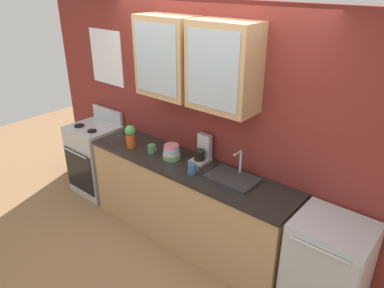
# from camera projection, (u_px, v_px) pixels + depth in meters

# --- Properties ---
(ground_plane) EXTENTS (10.00, 10.00, 0.00)m
(ground_plane) POSITION_uv_depth(u_px,v_px,m) (187.00, 237.00, 4.20)
(ground_plane) COLOR #936B47
(back_wall_unit) EXTENTS (5.02, 0.44, 2.53)m
(back_wall_unit) POSITION_uv_depth(u_px,v_px,m) (204.00, 113.00, 3.81)
(back_wall_unit) COLOR maroon
(back_wall_unit) RESTS_ON ground_plane
(counter) EXTENTS (2.46, 0.59, 0.94)m
(counter) POSITION_uv_depth(u_px,v_px,m) (187.00, 202.00, 4.01)
(counter) COLOR tan
(counter) RESTS_ON ground_plane
(stove_range) EXTENTS (0.61, 0.60, 1.12)m
(stove_range) POSITION_uv_depth(u_px,v_px,m) (96.00, 158.00, 4.95)
(stove_range) COLOR silver
(stove_range) RESTS_ON ground_plane
(sink_faucet) EXTENTS (0.48, 0.32, 0.27)m
(sink_faucet) POSITION_uv_depth(u_px,v_px,m) (233.00, 178.00, 3.52)
(sink_faucet) COLOR #2D2D30
(sink_faucet) RESTS_ON counter
(bowl_stack) EXTENTS (0.19, 0.19, 0.16)m
(bowl_stack) POSITION_uv_depth(u_px,v_px,m) (172.00, 152.00, 3.91)
(bowl_stack) COLOR #669972
(bowl_stack) RESTS_ON counter
(vase) EXTENTS (0.12, 0.12, 0.26)m
(vase) POSITION_uv_depth(u_px,v_px,m) (130.00, 135.00, 4.14)
(vase) COLOR #BF4C19
(vase) RESTS_ON counter
(cup_near_sink) EXTENTS (0.12, 0.09, 0.10)m
(cup_near_sink) POSITION_uv_depth(u_px,v_px,m) (192.00, 169.00, 3.62)
(cup_near_sink) COLOR #38608C
(cup_near_sink) RESTS_ON counter
(cup_near_bowls) EXTENTS (0.12, 0.09, 0.09)m
(cup_near_bowls) POSITION_uv_depth(u_px,v_px,m) (152.00, 149.00, 4.05)
(cup_near_bowls) COLOR #4C7F59
(cup_near_bowls) RESTS_ON counter
(dishwasher) EXTENTS (0.62, 0.58, 0.94)m
(dishwasher) POSITION_uv_depth(u_px,v_px,m) (326.00, 270.00, 3.09)
(dishwasher) COLOR silver
(dishwasher) RESTS_ON ground_plane
(coffee_maker) EXTENTS (0.17, 0.20, 0.29)m
(coffee_maker) POSITION_uv_depth(u_px,v_px,m) (202.00, 151.00, 3.84)
(coffee_maker) COLOR #B7B7BC
(coffee_maker) RESTS_ON counter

